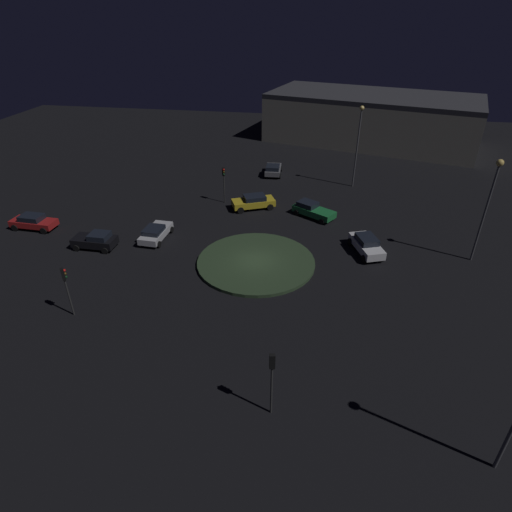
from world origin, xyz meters
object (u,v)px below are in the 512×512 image
at_px(car_yellow, 254,202).
at_px(car_black, 96,240).
at_px(streetlamp_northeast, 358,137).
at_px(store_building, 371,118).
at_px(car_green, 313,210).
at_px(traffic_light_south, 272,372).
at_px(traffic_light_southwest, 66,282).
at_px(streetlamp_east, 490,195).
at_px(car_white, 367,245).
at_px(traffic_light_northwest, 224,178).
at_px(car_grey, 273,169).
at_px(car_red, 33,222).
at_px(car_silver, 155,233).

bearing_deg(car_yellow, car_black, -163.77).
relative_size(streetlamp_northeast, store_building, 0.28).
relative_size(car_green, traffic_light_south, 1.10).
distance_m(car_green, car_yellow, 6.56).
xyz_separation_m(traffic_light_southwest, streetlamp_east, (30.45, 12.89, 3.29)).
bearing_deg(store_building, car_yellow, 79.18).
bearing_deg(car_white, car_black, -103.09).
bearing_deg(car_green, traffic_light_southwest, -97.74).
height_order(car_green, streetlamp_east, streetlamp_east).
xyz_separation_m(car_yellow, traffic_light_northwest, (-3.50, 1.00, 2.12)).
relative_size(car_grey, streetlamp_northeast, 0.41).
relative_size(car_green, car_yellow, 0.96).
bearing_deg(car_yellow, streetlamp_east, -44.44).
bearing_deg(streetlamp_northeast, car_black, -140.56).
relative_size(car_white, traffic_light_northwest, 1.13).
bearing_deg(store_building, traffic_light_southwest, 79.33).
relative_size(car_red, car_yellow, 0.91).
xyz_separation_m(streetlamp_east, streetlamp_northeast, (-9.83, 16.05, -0.03)).
relative_size(car_grey, streetlamp_east, 0.43).
distance_m(car_black, streetlamp_northeast, 31.20).
bearing_deg(store_building, traffic_light_northwest, 72.96).
height_order(car_yellow, streetlamp_northeast, streetlamp_northeast).
xyz_separation_m(car_grey, car_white, (10.94, -18.60, 0.05)).
relative_size(car_silver, traffic_light_northwest, 1.05).
distance_m(car_yellow, car_white, 14.02).
height_order(car_yellow, traffic_light_south, traffic_light_south).
distance_m(streetlamp_east, streetlamp_northeast, 18.82).
xyz_separation_m(car_grey, car_black, (-13.53, -21.82, -0.01)).
relative_size(traffic_light_southwest, streetlamp_east, 0.44).
bearing_deg(car_white, car_silver, -108.41).
xyz_separation_m(traffic_light_southwest, traffic_light_south, (15.25, -6.08, 0.23)).
xyz_separation_m(car_silver, traffic_light_northwest, (4.51, 9.55, 2.22)).
bearing_deg(traffic_light_south, traffic_light_southwest, 55.70).
relative_size(car_white, traffic_light_south, 1.08).
height_order(car_white, traffic_light_south, traffic_light_south).
height_order(traffic_light_southwest, store_building, store_building).
height_order(car_green, car_white, car_white).
xyz_separation_m(car_silver, car_green, (14.49, 7.54, 0.04)).
xyz_separation_m(car_white, traffic_light_south, (-6.10, -18.71, 2.24)).
xyz_separation_m(traffic_light_south, streetlamp_northeast, (5.37, 35.02, 3.02)).
bearing_deg(streetlamp_east, traffic_light_northwest, 160.59).
xyz_separation_m(traffic_light_south, streetlamp_east, (15.20, 18.97, 3.05)).
distance_m(traffic_light_northwest, store_building, 33.18).
distance_m(car_grey, traffic_light_south, 37.69).
bearing_deg(traffic_light_northwest, car_red, -86.20).
relative_size(streetlamp_east, store_building, 0.26).
bearing_deg(car_yellow, store_building, 39.79).
xyz_separation_m(traffic_light_southwest, traffic_light_northwest, (6.19, 21.44, 0.10)).
distance_m(car_black, traffic_light_southwest, 10.12).
bearing_deg(streetlamp_northeast, traffic_light_south, -98.72).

